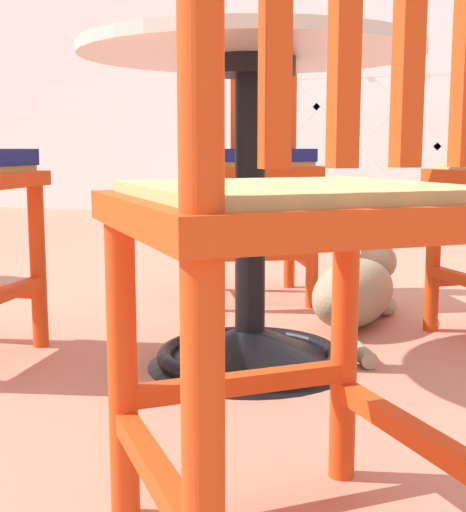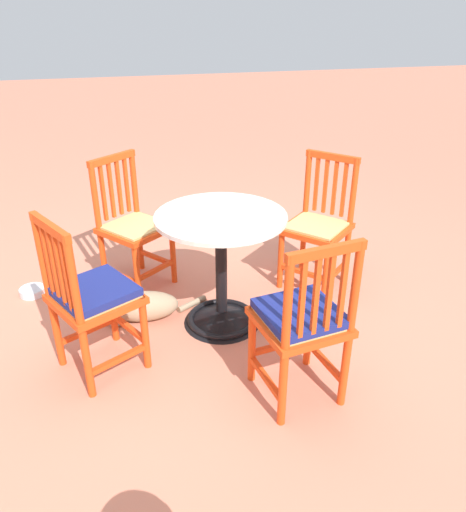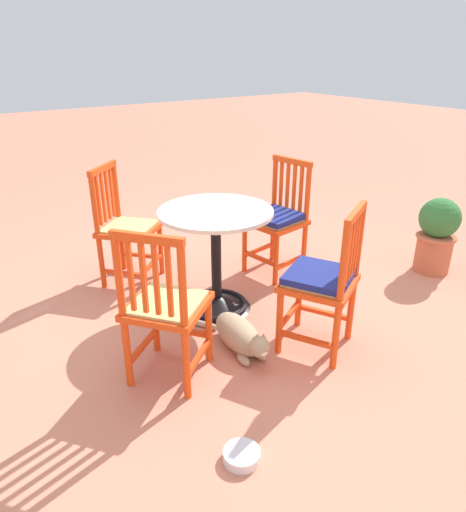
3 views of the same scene
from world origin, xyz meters
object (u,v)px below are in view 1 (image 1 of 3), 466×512
Objects in this scene: cafe_table at (250,246)px; orange_chair_by_planter at (250,166)px; tabby_cat at (358,290)px; orange_chair_at_corner at (305,212)px.

cafe_table is 0.83× the size of orange_chair_by_planter.
tabby_cat is (0.16, 0.51, -0.19)m from cafe_table.
orange_chair_by_planter is at bearing 108.66° from cafe_table.
tabby_cat is (-0.16, 1.27, -0.34)m from orange_chair_at_corner.
tabby_cat is at bearing 97.22° from orange_chair_at_corner.
orange_chair_at_corner is 1.23× the size of tabby_cat.
orange_chair_at_corner is 1.61m from orange_chair_by_planter.
cafe_table is at bearing 113.12° from orange_chair_at_corner.
cafe_table is at bearing -71.34° from orange_chair_by_planter.
orange_chair_at_corner is 1.00× the size of orange_chair_by_planter.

